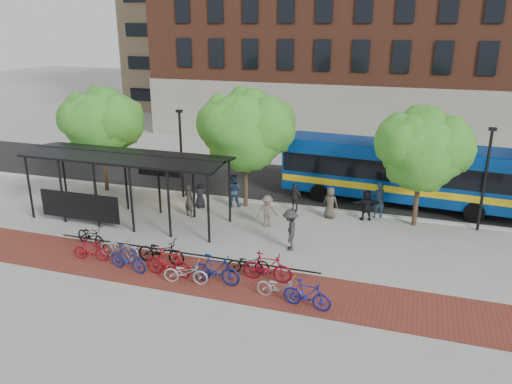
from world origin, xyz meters
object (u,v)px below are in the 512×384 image
(bike_2, at_px, (119,247))
(bike_11, at_px, (307,294))
(bike_3, at_px, (128,258))
(pedestrian_2, at_px, (233,190))
(bike_4, at_px, (161,251))
(pedestrian_4, at_px, (294,197))
(bike_6, at_px, (186,273))
(lamp_post_left, at_px, (181,151))
(pedestrian_5, at_px, (367,205))
(tree_a, at_px, (102,121))
(pedestrian_0, at_px, (200,194))
(pedestrian_3, at_px, (267,211))
(pedestrian_6, at_px, (330,203))
(pedestrian_1, at_px, (189,201))
(bike_1, at_px, (91,250))
(bike_9, at_px, (267,267))
(tree_c, at_px, (424,147))
(bike_0, at_px, (91,235))
(pedestrian_7, at_px, (378,200))
(bus_shelter, at_px, (124,164))
(bike_7, at_px, (216,269))
(bus, at_px, (398,170))
(pedestrian_9, at_px, (290,230))
(bike_5, at_px, (169,263))
(bike_10, at_px, (279,288))
(tree_b, at_px, (247,127))
(bike_8, at_px, (248,263))
(lamp_post_right, at_px, (485,177))

(bike_2, bearing_deg, bike_11, -98.24)
(bike_3, distance_m, pedestrian_2, 8.64)
(bike_4, relative_size, pedestrian_4, 1.38)
(bike_6, bearing_deg, lamp_post_left, 18.41)
(bike_4, height_order, pedestrian_5, pedestrian_5)
(tree_a, height_order, pedestrian_0, tree_a)
(pedestrian_3, distance_m, pedestrian_6, 3.52)
(pedestrian_1, relative_size, pedestrian_5, 1.10)
(bike_1, xyz_separation_m, bike_2, (1.04, 0.56, 0.02))
(bike_9, bearing_deg, tree_c, -36.37)
(pedestrian_0, bearing_deg, bike_9, -91.68)
(bike_0, height_order, bike_2, bike_2)
(pedestrian_2, bearing_deg, pedestrian_7, 171.99)
(bike_3, xyz_separation_m, pedestrian_4, (4.80, 8.87, 0.21))
(bus_shelter, distance_m, bike_11, 12.26)
(bike_7, bearing_deg, bike_4, 75.19)
(pedestrian_4, bearing_deg, bike_9, -67.12)
(bus, bearing_deg, pedestrian_9, -113.62)
(bike_0, relative_size, bike_2, 0.97)
(bike_4, relative_size, pedestrian_6, 1.29)
(tree_c, distance_m, bike_5, 13.24)
(bike_0, distance_m, pedestrian_4, 10.61)
(bike_10, xyz_separation_m, pedestrian_0, (-6.76, 8.02, 0.30))
(bike_5, height_order, pedestrian_3, pedestrian_3)
(pedestrian_9, bearing_deg, pedestrian_7, 132.48)
(tree_c, height_order, lamp_post_left, tree_c)
(bus, xyz_separation_m, pedestrian_7, (-0.78, -2.58, -1.01))
(tree_b, relative_size, pedestrian_0, 4.19)
(bike_1, height_order, bike_5, bike_5)
(pedestrian_1, distance_m, pedestrian_6, 7.36)
(lamp_post_left, height_order, pedestrian_0, lamp_post_left)
(bike_8, distance_m, pedestrian_7, 9.11)
(bike_2, xyz_separation_m, pedestrian_9, (6.78, 3.15, 0.44))
(pedestrian_9, bearing_deg, bike_9, -16.52)
(bike_1, relative_size, bike_4, 0.76)
(lamp_post_left, bearing_deg, bike_5, -67.31)
(tree_a, relative_size, lamp_post_right, 1.21)
(bike_4, distance_m, pedestrian_0, 6.87)
(tree_a, bearing_deg, pedestrian_1, -20.54)
(bike_4, distance_m, pedestrian_3, 6.09)
(bike_8, bearing_deg, pedestrian_0, 22.38)
(bus_shelter, xyz_separation_m, bike_3, (3.08, -5.00, -2.44))
(bus_shelter, relative_size, bike_5, 5.39)
(tree_a, distance_m, pedestrian_5, 15.88)
(tree_b, xyz_separation_m, bike_11, (5.45, -9.32, -3.92))
(pedestrian_3, bearing_deg, lamp_post_left, 127.95)
(bike_7, relative_size, pedestrian_0, 1.30)
(lamp_post_right, height_order, pedestrian_5, lamp_post_right)
(tree_a, relative_size, pedestrian_5, 3.81)
(bus_shelter, distance_m, tree_a, 5.52)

